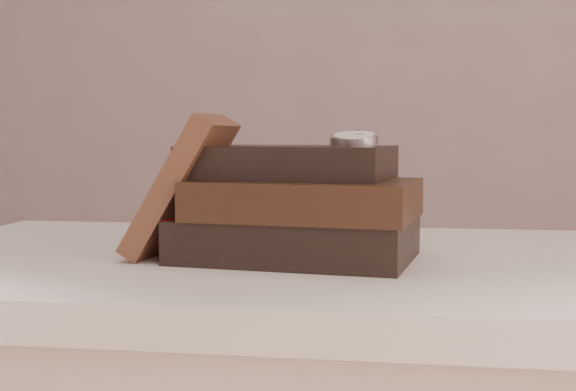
# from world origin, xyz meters

# --- Properties ---
(table) EXTENTS (1.00, 0.60, 0.75)m
(table) POSITION_xyz_m (0.00, 0.35, 0.66)
(table) COLOR silver
(table) RESTS_ON ground
(book_stack) EXTENTS (0.29, 0.22, 0.13)m
(book_stack) POSITION_xyz_m (0.02, 0.32, 0.81)
(book_stack) COLOR black
(book_stack) RESTS_ON table
(journal) EXTENTS (0.12, 0.12, 0.17)m
(journal) POSITION_xyz_m (-0.12, 0.31, 0.84)
(journal) COLOR #3D2117
(journal) RESTS_ON table
(pocket_watch) EXTENTS (0.06, 0.16, 0.02)m
(pocket_watch) POSITION_xyz_m (0.08, 0.30, 0.89)
(pocket_watch) COLOR silver
(pocket_watch) RESTS_ON book_stack
(eyeglasses) EXTENTS (0.13, 0.14, 0.05)m
(eyeglasses) POSITION_xyz_m (-0.07, 0.42, 0.83)
(eyeglasses) COLOR silver
(eyeglasses) RESTS_ON book_stack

